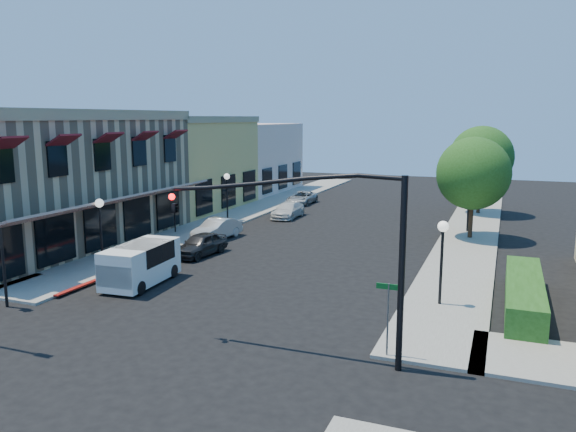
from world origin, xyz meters
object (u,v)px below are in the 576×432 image
(street_name_sign, at_px, (388,308))
(lamppost_right_far, at_px, (469,192))
(lamppost_left_near, at_px, (100,215))
(lamppost_right_near, at_px, (442,241))
(parked_car_b, at_px, (217,229))
(parked_car_a, at_px, (201,244))
(parked_car_c, at_px, (288,210))
(street_tree_b, at_px, (481,157))
(street_tree_a, at_px, (473,174))
(secondary_signal, at_px, (0,252))
(white_van, at_px, (140,262))
(signal_mast_arm, at_px, (333,235))
(parked_car_d, at_px, (302,198))
(lamppost_left_far, at_px, (227,185))

(street_name_sign, relative_size, lamppost_right_far, 0.70)
(lamppost_left_near, xyz_separation_m, lamppost_right_near, (17.00, 0.00, 0.00))
(lamppost_right_near, distance_m, lamppost_right_far, 16.00)
(parked_car_b, bearing_deg, lamppost_left_near, -98.83)
(parked_car_a, relative_size, parked_car_c, 0.92)
(parked_car_b, bearing_deg, street_tree_b, 53.69)
(street_tree_a, bearing_deg, street_tree_b, 90.00)
(secondary_signal, bearing_deg, lamppost_right_near, 21.78)
(street_name_sign, xyz_separation_m, parked_car_c, (-12.30, 22.80, -1.11))
(street_tree_b, height_order, parked_car_a, street_tree_b)
(street_name_sign, relative_size, parked_car_a, 0.67)
(white_van, xyz_separation_m, parked_car_c, (-0.03, 18.89, -0.50))
(white_van, bearing_deg, secondary_signal, -124.48)
(street_tree_a, height_order, signal_mast_arm, street_tree_a)
(white_van, distance_m, parked_car_d, 25.93)
(lamppost_left_near, bearing_deg, parked_car_d, 84.53)
(secondary_signal, distance_m, parked_car_b, 14.90)
(lamppost_right_far, bearing_deg, lamppost_left_near, -136.74)
(street_tree_a, height_order, parked_car_d, street_tree_a)
(street_name_sign, bearing_deg, signal_mast_arm, -156.80)
(lamppost_left_near, height_order, parked_car_a, lamppost_left_near)
(street_name_sign, distance_m, parked_car_d, 32.82)
(parked_car_b, bearing_deg, lamppost_right_far, 35.27)
(lamppost_right_near, height_order, parked_car_a, lamppost_right_near)
(white_van, bearing_deg, street_tree_b, 62.34)
(street_name_sign, bearing_deg, secondary_signal, -177.07)
(lamppost_right_far, height_order, parked_car_c, lamppost_right_far)
(parked_car_c, bearing_deg, lamppost_right_near, -51.98)
(parked_car_a, distance_m, parked_car_b, 4.27)
(street_tree_a, height_order, parked_car_b, street_tree_a)
(street_tree_a, relative_size, parked_car_c, 1.60)
(lamppost_left_far, xyz_separation_m, parked_car_d, (2.30, 10.00, -2.18))
(secondary_signal, height_order, lamppost_left_near, lamppost_left_near)
(lamppost_left_far, height_order, lamppost_right_near, same)
(street_tree_a, height_order, street_name_sign, street_tree_a)
(lamppost_right_near, xyz_separation_m, parked_car_d, (-14.70, 24.00, -2.18))
(street_name_sign, bearing_deg, street_tree_a, 86.24)
(white_van, height_order, parked_car_c, white_van)
(street_name_sign, distance_m, white_van, 12.89)
(street_tree_a, height_order, lamppost_left_near, street_tree_a)
(secondary_signal, height_order, parked_car_a, secondary_signal)
(white_van, relative_size, parked_car_a, 1.16)
(lamppost_right_near, relative_size, lamppost_right_far, 1.00)
(street_tree_a, distance_m, parked_car_c, 14.39)
(street_name_sign, bearing_deg, lamppost_right_near, 80.22)
(lamppost_left_near, xyz_separation_m, lamppost_right_far, (17.00, 16.00, 0.00))
(lamppost_right_far, distance_m, white_van, 22.33)
(street_tree_b, xyz_separation_m, white_van, (-13.57, -25.89, -3.46))
(parked_car_d, bearing_deg, lamppost_right_near, -58.55)
(signal_mast_arm, xyz_separation_m, lamppost_right_far, (2.64, 22.50, -1.35))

